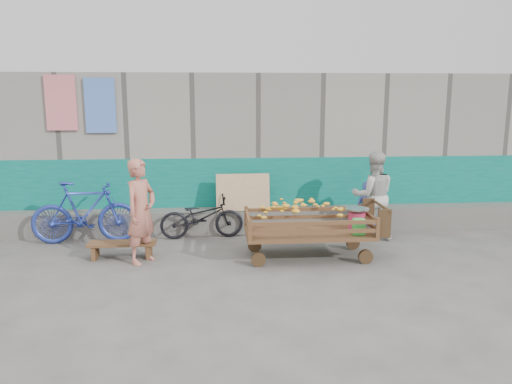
{
  "coord_description": "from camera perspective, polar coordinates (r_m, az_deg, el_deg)",
  "views": [
    {
      "loc": [
        -0.18,
        -6.92,
        2.57
      ],
      "look_at": [
        0.46,
        1.2,
        1.0
      ],
      "focal_mm": 35.0,
      "sensor_mm": 36.0,
      "label": 1
    }
  ],
  "objects": [
    {
      "name": "bicycle_blue",
      "position": [
        9.29,
        -18.97,
        -2.21
      ],
      "size": [
        1.88,
        0.64,
        1.11
      ],
      "primitive_type": "imported",
      "rotation": [
        0.0,
        0.0,
        1.63
      ],
      "color": "#273A9D",
      "rests_on": "ground"
    },
    {
      "name": "bicycle_dark",
      "position": [
        9.18,
        -6.22,
        -2.84
      ],
      "size": [
        1.55,
        0.66,
        0.8
      ],
      "primitive_type": "imported",
      "rotation": [
        0.0,
        0.0,
        1.66
      ],
      "color": "black",
      "rests_on": "ground"
    },
    {
      "name": "banana_cart",
      "position": [
        8.0,
        5.78,
        -3.13
      ],
      "size": [
        2.2,
        1.01,
        0.94
      ],
      "color": "#4E2F1A",
      "rests_on": "ground"
    },
    {
      "name": "woman",
      "position": [
        9.24,
        13.25,
        -0.42
      ],
      "size": [
        0.82,
        0.66,
        1.6
      ],
      "primitive_type": "imported",
      "rotation": [
        0.0,
        0.0,
        3.08
      ],
      "color": "beige",
      "rests_on": "ground"
    },
    {
      "name": "bench",
      "position": [
        8.34,
        -15.05,
        -6.01
      ],
      "size": [
        1.07,
        0.32,
        0.27
      ],
      "color": "#4E2F1A",
      "rests_on": "ground"
    },
    {
      "name": "ground",
      "position": [
        7.38,
        -2.89,
        -9.47
      ],
      "size": [
        80.0,
        80.0,
        0.0
      ],
      "primitive_type": "plane",
      "color": "#504E4A",
      "rests_on": "ground"
    },
    {
      "name": "child",
      "position": [
        9.54,
        12.71,
        -1.8
      ],
      "size": [
        0.51,
        0.34,
        1.03
      ],
      "primitive_type": "imported",
      "rotation": [
        0.0,
        0.0,
        3.12
      ],
      "color": "#3D4C9D",
      "rests_on": "ground"
    },
    {
      "name": "building_wall",
      "position": [
        11.03,
        -3.6,
        5.14
      ],
      "size": [
        12.0,
        3.5,
        3.0
      ],
      "color": "gray",
      "rests_on": "ground"
    },
    {
      "name": "vendor_man",
      "position": [
        7.91,
        -13.0,
        -2.16
      ],
      "size": [
        0.65,
        0.71,
        1.64
      ],
      "primitive_type": "imported",
      "rotation": [
        0.0,
        0.0,
        1.01
      ],
      "color": "#BA6B57",
      "rests_on": "ground"
    }
  ]
}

